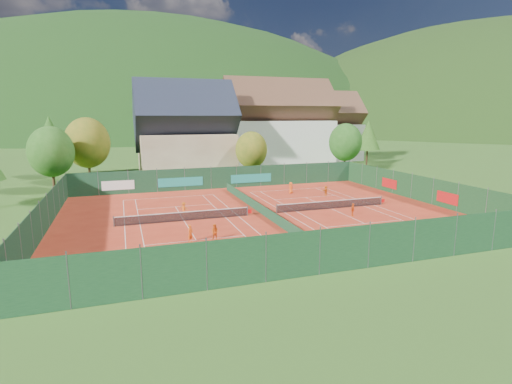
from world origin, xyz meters
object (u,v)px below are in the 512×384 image
object	(u,v)px
ball_hopper	(411,226)
player_right_far_a	(291,188)
player_left_near	(190,233)
hotel_block_a	(278,129)
player_left_mid	(215,232)
player_right_near	(353,210)
hotel_block_b	(322,131)
chalet	(186,136)
player_right_far_b	(326,191)
player_left_far	(184,208)

from	to	relation	value
ball_hopper	player_right_far_a	distance (m)	19.85
player_left_near	player_right_far_a	distance (m)	22.64
hotel_block_a	player_right_far_a	distance (m)	28.71
player_left_mid	player_right_near	xyz separation A→B (m)	(14.96, 3.22, -0.00)
hotel_block_b	player_right_far_a	xyz separation A→B (m)	(-22.68, -34.55, -5.86)
player_left_near	player_right_far_a	xyz separation A→B (m)	(15.83, 16.18, 0.02)
player_left_mid	player_right_far_a	world-z (taller)	player_right_far_a
chalet	player_right_far_b	world-z (taller)	chalet
player_left_near	player_left_mid	bearing A→B (deg)	-45.44
hotel_block_a	ball_hopper	distance (m)	47.07
ball_hopper	player_left_near	world-z (taller)	player_left_near
ball_hopper	player_left_far	size ratio (longest dim) A/B	0.61
player_right_far_b	hotel_block_b	bearing A→B (deg)	-147.68
hotel_block_b	player_left_near	world-z (taller)	hotel_block_b
player_left_far	chalet	bearing A→B (deg)	-66.91
player_left_mid	hotel_block_b	bearing A→B (deg)	90.28
chalet	player_left_far	size ratio (longest dim) A/B	12.33
player_left_near	player_left_far	distance (m)	9.39
hotel_block_b	player_right_far_b	bearing A→B (deg)	-117.08
player_right_near	player_left_far	bearing A→B (deg)	122.71
hotel_block_b	ball_hopper	xyz separation A→B (m)	(-19.87, -54.20, -6.06)
player_left_far	player_right_far_a	bearing A→B (deg)	-122.73
hotel_block_b	player_right_near	size ratio (longest dim) A/B	13.06
player_left_near	player_right_near	distance (m)	17.26
hotel_block_b	ball_hopper	distance (m)	58.05
chalet	hotel_block_a	xyz separation A→B (m)	(19.00, 6.00, 0.76)
player_right_far_b	chalet	bearing A→B (deg)	-89.88
player_right_near	player_right_far_a	world-z (taller)	player_right_far_a
hotel_block_a	player_left_near	distance (m)	49.71
player_right_far_b	player_right_near	bearing A→B (deg)	45.91
hotel_block_a	player_right_far_b	bearing A→B (deg)	-99.87
chalet	hotel_block_a	size ratio (longest dim) A/B	0.75
player_left_near	player_right_near	bearing A→B (deg)	-33.93
hotel_block_a	player_left_far	bearing A→B (deg)	-125.27
player_left_near	hotel_block_a	bearing A→B (deg)	15.56
ball_hopper	chalet	bearing A→B (deg)	108.09
player_right_near	player_left_near	bearing A→B (deg)	154.32
hotel_block_b	player_left_near	xyz separation A→B (m)	(-38.51, -50.74, -5.88)
player_left_mid	player_right_far_a	size ratio (longest dim) A/B	0.88
chalet	player_right_near	distance (m)	35.94
player_left_mid	player_right_far_a	distance (m)	21.31
ball_hopper	player_left_near	size ratio (longest dim) A/B	0.54
hotel_block_b	player_right_far_b	distance (m)	42.40
ball_hopper	player_left_near	xyz separation A→B (m)	(-18.64, 3.47, 0.18)
player_left_far	player_right_near	bearing A→B (deg)	-168.28
ball_hopper	player_right_near	world-z (taller)	player_right_near
player_left_near	player_right_near	world-z (taller)	player_left_near
player_left_near	player_right_near	xyz separation A→B (m)	(16.96, 3.20, -0.08)
player_left_far	hotel_block_b	bearing A→B (deg)	-99.60
hotel_block_a	player_right_near	distance (m)	40.81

